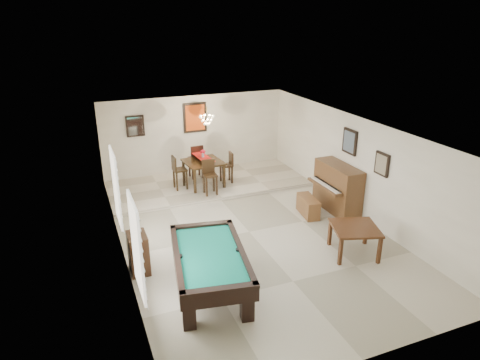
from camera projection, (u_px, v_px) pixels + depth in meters
ground_plane at (249, 232)px, 10.50m from camera, size 6.00×9.00×0.02m
wall_back at (195, 135)px, 13.91m from camera, size 6.00×0.04×2.60m
wall_front at (372, 290)px, 6.14m from camera, size 6.00×0.04×2.60m
wall_left at (118, 202)px, 8.98m from camera, size 0.04×9.00×2.60m
wall_right at (356, 167)px, 11.07m from camera, size 0.04×9.00×2.60m
ceiling at (250, 129)px, 9.55m from camera, size 6.00×9.00×0.04m
dining_step at (208, 184)px, 13.28m from camera, size 6.00×2.50×0.12m
window_left_front at (137, 247)px, 7.05m from camera, size 0.06×1.00×1.70m
window_left_rear at (116, 188)px, 9.47m from camera, size 0.06×1.00×1.70m
pool_table at (210, 272)px, 8.14m from camera, size 1.70×2.61×0.81m
square_table at (354, 240)px, 9.42m from camera, size 1.22×1.22×0.67m
upright_piano at (333, 189)px, 11.40m from camera, size 0.87×1.55×1.29m
piano_bench at (308, 206)px, 11.31m from camera, size 0.47×0.92×0.49m
apothecary_chest at (138, 253)px, 8.75m from camera, size 0.38×0.57×0.85m
dining_table at (204, 171)px, 12.89m from camera, size 1.17×1.17×0.89m
flower_vase at (203, 153)px, 12.68m from camera, size 0.17×0.17×0.24m
dining_chair_south at (210, 178)px, 12.23m from camera, size 0.38×0.38×1.00m
dining_chair_north at (196, 161)px, 13.48m from camera, size 0.42×0.42×1.09m
dining_chair_west at (180, 172)px, 12.62m from camera, size 0.39×0.39×1.02m
dining_chair_east at (226, 168)px, 13.10m from camera, size 0.37×0.37×0.95m
chandelier at (207, 117)px, 12.46m from camera, size 0.44×0.44×0.60m
back_painting at (195, 118)px, 13.66m from camera, size 0.75×0.06×0.95m
back_mirror at (135, 126)px, 13.04m from camera, size 0.55×0.06×0.65m
right_picture_upper at (350, 142)px, 11.10m from camera, size 0.06×0.55×0.65m
right_picture_lower at (382, 164)px, 10.05m from camera, size 0.06×0.45×0.55m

